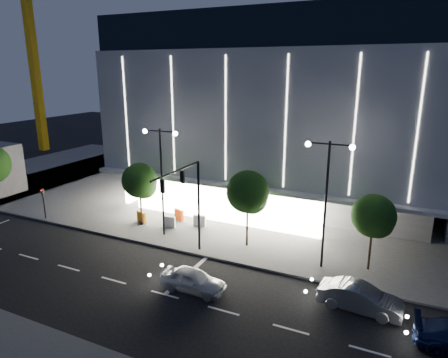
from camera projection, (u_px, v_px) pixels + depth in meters
name	position (u px, v px, depth m)	size (l,w,h in m)	color
ground	(152.00, 277.00, 26.75)	(160.00, 160.00, 0.00)	black
sidewalk_museum	(311.00, 190.00, 45.58)	(70.00, 40.00, 0.15)	#474747
museum	(293.00, 109.00, 42.48)	(30.00, 25.80, 18.00)	#4C4C51
traffic_mast	(188.00, 194.00, 27.90)	(0.33, 5.89, 7.07)	black
street_lamp_west	(161.00, 167.00, 31.62)	(3.16, 0.36, 9.00)	black
street_lamp_east	(327.00, 187.00, 26.27)	(3.16, 0.36, 9.00)	black
ped_signal_far	(44.00, 200.00, 36.34)	(0.22, 0.24, 3.00)	black
tower_crane	(34.00, 22.00, 62.52)	(32.00, 2.00, 28.50)	gold
tree_left	(140.00, 182.00, 34.25)	(3.02, 3.02, 5.72)	black
tree_mid	(248.00, 194.00, 30.05)	(3.25, 3.25, 6.15)	black
tree_right	(374.00, 218.00, 26.47)	(2.91, 2.91, 5.51)	black
car_lead	(193.00, 280.00, 24.90)	(1.70, 4.23, 1.44)	silver
car_second	(360.00, 298.00, 22.88)	(1.64, 4.70, 1.55)	gray
barrier_a	(141.00, 217.00, 35.68)	(1.10, 0.25, 1.00)	orange
barrier_b	(200.00, 221.00, 34.83)	(1.10, 0.25, 1.00)	silver
barrier_c	(179.00, 215.00, 36.22)	(1.10, 0.25, 1.00)	#EA490D
barrier_d	(169.00, 222.00, 34.55)	(1.10, 0.25, 1.00)	silver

